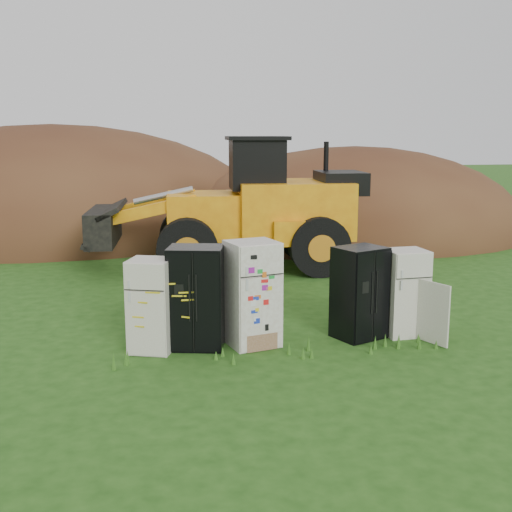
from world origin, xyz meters
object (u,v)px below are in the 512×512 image
at_px(fridge_leftmost, 151,305).
at_px(fridge_open_door, 405,292).
at_px(fridge_black_side, 196,297).
at_px(fridge_black_right, 359,293).
at_px(wheel_loader, 224,204).
at_px(fridge_sticker, 252,294).

distance_m(fridge_leftmost, fridge_open_door, 4.71).
bearing_deg(fridge_black_side, fridge_black_right, 13.32).
xyz_separation_m(fridge_open_door, wheel_loader, (-2.52, 6.55, 1.02)).
distance_m(fridge_black_side, fridge_open_door, 3.92).
distance_m(fridge_open_door, wheel_loader, 7.09).
bearing_deg(fridge_black_side, fridge_open_door, 13.60).
bearing_deg(fridge_black_right, fridge_black_side, 157.04).
xyz_separation_m(fridge_black_side, fridge_black_right, (3.02, -0.02, -0.05)).
bearing_deg(fridge_sticker, wheel_loader, 72.56).
bearing_deg(fridge_sticker, fridge_open_door, -12.62).
distance_m(fridge_sticker, wheel_loader, 6.69).
bearing_deg(fridge_open_door, fridge_black_side, 176.73).
height_order(fridge_black_side, fridge_open_door, fridge_black_side).
bearing_deg(wheel_loader, fridge_leftmost, -103.98).
relative_size(fridge_black_side, wheel_loader, 0.24).
distance_m(fridge_sticker, fridge_black_right, 2.03).
xyz_separation_m(fridge_leftmost, wheel_loader, (2.19, 6.60, 1.02)).
bearing_deg(wheel_loader, fridge_black_right, -71.73).
distance_m(fridge_leftmost, fridge_sticker, 1.79).
height_order(fridge_sticker, wheel_loader, wheel_loader).
bearing_deg(fridge_black_right, wheel_loader, 81.33).
bearing_deg(wheel_loader, fridge_sticker, -89.12).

